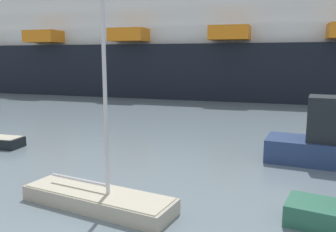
# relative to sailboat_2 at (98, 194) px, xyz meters

# --- Properties ---
(sailboat_2) EXTENTS (6.55, 3.07, 12.30)m
(sailboat_2) POSITION_rel_sailboat_2_xyz_m (0.00, 0.00, 0.00)
(sailboat_2) COLOR #BCB29E
(sailboat_2) RESTS_ON ground_plane
(cruise_ship) EXTENTS (136.65, 26.28, 24.06)m
(cruise_ship) POSITION_rel_sailboat_2_xyz_m (-11.49, 43.63, 7.18)
(cruise_ship) COLOR black
(cruise_ship) RESTS_ON ground_plane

